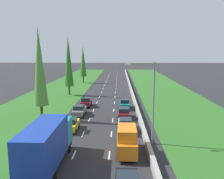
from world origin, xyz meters
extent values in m
plane|color=#28282B|center=(0.00, 60.00, 0.00)|extent=(300.00, 300.00, 0.00)
cube|color=#2D6623|center=(-12.65, 60.00, 0.02)|extent=(14.00, 140.00, 0.04)
cube|color=#2D6623|center=(14.35, 60.00, 0.02)|extent=(14.00, 140.00, 0.04)
cube|color=#9E9B93|center=(5.70, 60.00, 0.42)|extent=(0.44, 120.00, 0.85)
cube|color=white|center=(-1.75, 21.00, 0.01)|extent=(0.14, 2.00, 0.01)
cube|color=white|center=(-1.75, 27.00, 0.01)|extent=(0.14, 2.00, 0.01)
cube|color=white|center=(-1.75, 33.00, 0.01)|extent=(0.14, 2.00, 0.01)
cube|color=white|center=(-1.75, 39.00, 0.01)|extent=(0.14, 2.00, 0.01)
cube|color=white|center=(-1.75, 45.00, 0.01)|extent=(0.14, 2.00, 0.01)
cube|color=white|center=(-1.75, 51.00, 0.01)|extent=(0.14, 2.00, 0.01)
cube|color=white|center=(-1.75, 57.00, 0.01)|extent=(0.14, 2.00, 0.01)
cube|color=white|center=(-1.75, 63.00, 0.01)|extent=(0.14, 2.00, 0.01)
cube|color=white|center=(-1.75, 69.00, 0.01)|extent=(0.14, 2.00, 0.01)
cube|color=white|center=(-1.75, 75.00, 0.01)|extent=(0.14, 2.00, 0.01)
cube|color=white|center=(-1.75, 81.00, 0.01)|extent=(0.14, 2.00, 0.01)
cube|color=white|center=(-1.75, 87.00, 0.01)|extent=(0.14, 2.00, 0.01)
cube|color=white|center=(-1.75, 93.00, 0.01)|extent=(0.14, 2.00, 0.01)
cube|color=white|center=(-1.75, 99.00, 0.01)|extent=(0.14, 2.00, 0.01)
cube|color=white|center=(-1.75, 105.00, 0.01)|extent=(0.14, 2.00, 0.01)
cube|color=white|center=(-1.75, 111.00, 0.01)|extent=(0.14, 2.00, 0.01)
cube|color=white|center=(-1.75, 117.00, 0.01)|extent=(0.14, 2.00, 0.01)
cube|color=white|center=(1.75, 21.00, 0.01)|extent=(0.14, 2.00, 0.01)
cube|color=white|center=(1.75, 27.00, 0.01)|extent=(0.14, 2.00, 0.01)
cube|color=white|center=(1.75, 33.00, 0.01)|extent=(0.14, 2.00, 0.01)
cube|color=white|center=(1.75, 39.00, 0.01)|extent=(0.14, 2.00, 0.01)
cube|color=white|center=(1.75, 45.00, 0.01)|extent=(0.14, 2.00, 0.01)
cube|color=white|center=(1.75, 51.00, 0.01)|extent=(0.14, 2.00, 0.01)
cube|color=white|center=(1.75, 57.00, 0.01)|extent=(0.14, 2.00, 0.01)
cube|color=white|center=(1.75, 63.00, 0.01)|extent=(0.14, 2.00, 0.01)
cube|color=white|center=(1.75, 69.00, 0.01)|extent=(0.14, 2.00, 0.01)
cube|color=white|center=(1.75, 75.00, 0.01)|extent=(0.14, 2.00, 0.01)
cube|color=white|center=(1.75, 81.00, 0.01)|extent=(0.14, 2.00, 0.01)
cube|color=white|center=(1.75, 87.00, 0.01)|extent=(0.14, 2.00, 0.01)
cube|color=white|center=(1.75, 93.00, 0.01)|extent=(0.14, 2.00, 0.01)
cube|color=white|center=(1.75, 99.00, 0.01)|extent=(0.14, 2.00, 0.01)
cube|color=white|center=(1.75, 105.00, 0.01)|extent=(0.14, 2.00, 0.01)
cube|color=white|center=(1.75, 111.00, 0.01)|extent=(0.14, 2.00, 0.01)
cube|color=white|center=(1.75, 117.00, 0.01)|extent=(0.14, 2.00, 0.01)
cube|color=black|center=(-3.45, 18.39, 0.60)|extent=(2.20, 9.40, 0.56)
cube|color=teal|center=(-3.45, 21.99, 2.13)|extent=(2.40, 2.20, 2.50)
cube|color=#19389E|center=(-3.45, 17.29, 2.53)|extent=(2.44, 7.20, 3.30)
cylinder|color=black|center=(-4.57, 21.69, 0.32)|extent=(0.22, 0.64, 0.64)
cylinder|color=black|center=(-2.33, 21.69, 0.32)|extent=(0.22, 0.64, 0.64)
cylinder|color=black|center=(-4.57, 16.21, 0.32)|extent=(0.22, 0.64, 0.64)
cylinder|color=black|center=(-2.33, 16.21, 0.32)|extent=(0.22, 0.64, 0.64)
cube|color=#19232D|center=(3.29, 14.20, 1.40)|extent=(1.52, 1.60, 0.64)
cube|color=orange|center=(3.46, 21.54, 1.02)|extent=(1.90, 4.90, 1.40)
cube|color=orange|center=(3.46, 21.24, 2.27)|extent=(1.80, 3.10, 1.10)
cylinder|color=black|center=(2.59, 23.06, 0.32)|extent=(0.22, 0.64, 0.64)
cylinder|color=black|center=(4.33, 23.06, 0.32)|extent=(0.22, 0.64, 0.64)
cylinder|color=black|center=(2.59, 20.02, 0.32)|extent=(0.22, 0.64, 0.64)
cylinder|color=black|center=(4.33, 20.02, 0.32)|extent=(0.22, 0.64, 0.64)
cube|color=yellow|center=(-3.51, 28.31, 0.70)|extent=(1.68, 3.90, 0.76)
cube|color=#19232D|center=(-3.51, 28.01, 1.40)|extent=(1.52, 1.60, 0.64)
cylinder|color=black|center=(-4.27, 29.52, 0.32)|extent=(0.22, 0.64, 0.64)
cylinder|color=black|center=(-2.75, 29.52, 0.32)|extent=(0.22, 0.64, 0.64)
cylinder|color=black|center=(-4.27, 27.10, 0.32)|extent=(0.22, 0.64, 0.64)
cylinder|color=black|center=(-2.75, 27.10, 0.32)|extent=(0.22, 0.64, 0.64)
cube|color=white|center=(3.49, 28.32, 0.68)|extent=(1.76, 4.50, 0.72)
cube|color=#19232D|center=(3.49, 28.17, 1.34)|extent=(1.56, 1.90, 0.60)
cylinder|color=black|center=(2.69, 29.71, 0.32)|extent=(0.22, 0.64, 0.64)
cylinder|color=black|center=(4.29, 29.71, 0.32)|extent=(0.22, 0.64, 0.64)
cylinder|color=black|center=(2.69, 26.92, 0.32)|extent=(0.22, 0.64, 0.64)
cylinder|color=black|center=(4.29, 26.92, 0.32)|extent=(0.22, 0.64, 0.64)
cube|color=maroon|center=(3.40, 34.07, 0.70)|extent=(1.68, 3.90, 0.76)
cube|color=#19232D|center=(3.40, 33.77, 1.40)|extent=(1.52, 1.60, 0.64)
cylinder|color=black|center=(2.64, 35.28, 0.32)|extent=(0.22, 0.64, 0.64)
cylinder|color=black|center=(4.16, 35.28, 0.32)|extent=(0.22, 0.64, 0.64)
cylinder|color=black|center=(2.64, 32.86, 0.32)|extent=(0.22, 0.64, 0.64)
cylinder|color=black|center=(4.16, 32.86, 0.32)|extent=(0.22, 0.64, 0.64)
cube|color=slate|center=(-3.68, 35.66, 0.68)|extent=(1.76, 4.50, 0.72)
cube|color=#19232D|center=(-3.68, 35.51, 1.34)|extent=(1.56, 1.90, 0.60)
cylinder|color=black|center=(-4.48, 37.06, 0.32)|extent=(0.22, 0.64, 0.64)
cylinder|color=black|center=(-2.88, 37.06, 0.32)|extent=(0.22, 0.64, 0.64)
cylinder|color=black|center=(-4.48, 34.27, 0.32)|extent=(0.22, 0.64, 0.64)
cylinder|color=black|center=(-2.88, 34.27, 0.32)|extent=(0.22, 0.64, 0.64)
cube|color=teal|center=(3.66, 40.44, 0.70)|extent=(1.68, 3.90, 0.76)
cube|color=#19232D|center=(3.66, 40.14, 1.40)|extent=(1.52, 1.60, 0.64)
cylinder|color=black|center=(2.90, 41.65, 0.32)|extent=(0.22, 0.64, 0.64)
cylinder|color=black|center=(4.42, 41.65, 0.32)|extent=(0.22, 0.64, 0.64)
cylinder|color=black|center=(2.90, 39.23, 0.32)|extent=(0.22, 0.64, 0.64)
cylinder|color=black|center=(4.42, 39.23, 0.32)|extent=(0.22, 0.64, 0.64)
cube|color=maroon|center=(-3.41, 41.74, 0.70)|extent=(1.68, 3.90, 0.76)
cube|color=#19232D|center=(-3.41, 41.44, 1.40)|extent=(1.52, 1.60, 0.64)
cylinder|color=black|center=(-4.17, 42.95, 0.32)|extent=(0.22, 0.64, 0.64)
cylinder|color=black|center=(-2.65, 42.95, 0.32)|extent=(0.22, 0.64, 0.64)
cylinder|color=black|center=(-4.17, 40.54, 0.32)|extent=(0.22, 0.64, 0.64)
cylinder|color=black|center=(-2.65, 40.54, 0.32)|extent=(0.22, 0.64, 0.64)
cylinder|color=#4C3823|center=(-8.91, 33.21, 1.10)|extent=(0.41, 0.41, 2.20)
cone|color=#4C7F38|center=(-8.91, 33.21, 7.91)|extent=(2.14, 2.14, 11.41)
cylinder|color=#4C3823|center=(-8.88, 52.89, 1.10)|extent=(0.40, 0.40, 2.20)
cone|color=#2D6623|center=(-8.88, 52.89, 7.83)|extent=(2.14, 2.14, 11.27)
cylinder|color=#4C3823|center=(-8.85, 74.42, 1.10)|extent=(0.40, 0.40, 2.20)
cone|color=#2D6623|center=(-8.85, 74.42, 6.94)|extent=(2.09, 2.09, 9.49)
cylinder|color=gray|center=(6.37, 24.09, 4.50)|extent=(0.20, 0.20, 9.00)
cylinder|color=gray|center=(4.97, 24.09, 8.85)|extent=(2.80, 0.12, 0.12)
cube|color=silver|center=(3.57, 24.09, 8.75)|extent=(0.60, 0.28, 0.20)
camera|label=1|loc=(2.70, -0.89, 10.11)|focal=37.99mm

